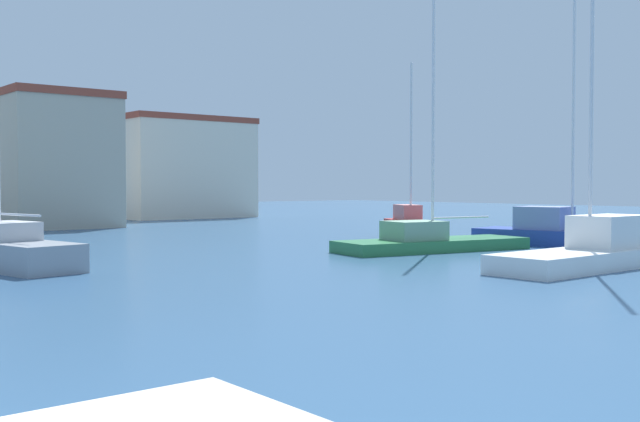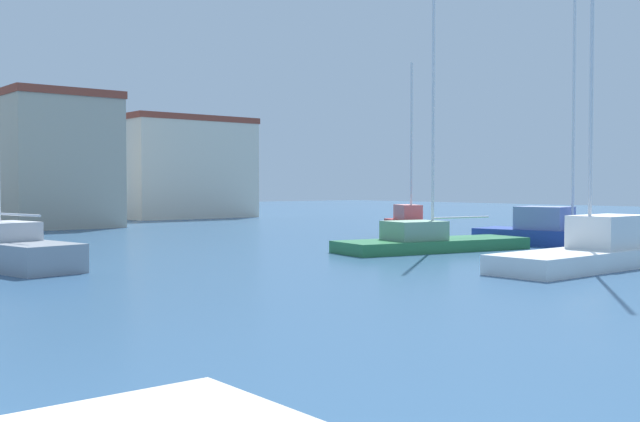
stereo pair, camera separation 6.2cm
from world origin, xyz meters
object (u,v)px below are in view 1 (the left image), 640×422
Objects in this scene: sailboat_green_mid_harbor at (428,240)px; sailboat_red_center_channel at (410,225)px; sailboat_grey_far_left at (0,250)px; sailboat_white_far_right at (595,249)px; sailboat_blue_distant_north at (566,232)px.

sailboat_green_mid_harbor is 1.48× the size of sailboat_red_center_channel.
sailboat_green_mid_harbor reaches higher than sailboat_grey_far_left.
sailboat_green_mid_harbor is 8.21m from sailboat_red_center_channel.
sailboat_green_mid_harbor is at bearing 86.57° from sailboat_white_far_right.
sailboat_green_mid_harbor is (0.49, 8.12, -0.16)m from sailboat_white_far_right.
sailboat_red_center_channel is at bearing 67.84° from sailboat_white_far_right.
sailboat_red_center_channel is 1.02× the size of sailboat_grey_far_left.
sailboat_blue_distant_north is (1.57, -8.44, -0.06)m from sailboat_red_center_channel.
sailboat_white_far_right is 1.52× the size of sailboat_red_center_channel.
sailboat_blue_distant_north is (6.92, -2.21, 0.14)m from sailboat_green_mid_harbor.
sailboat_red_center_channel is 21.61m from sailboat_grey_far_left.
sailboat_white_far_right is 15.49m from sailboat_red_center_channel.
sailboat_grey_far_left is at bearing 163.20° from sailboat_green_mid_harbor.
sailboat_blue_distant_north reaches higher than sailboat_red_center_channel.
sailboat_blue_distant_north reaches higher than sailboat_grey_far_left.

